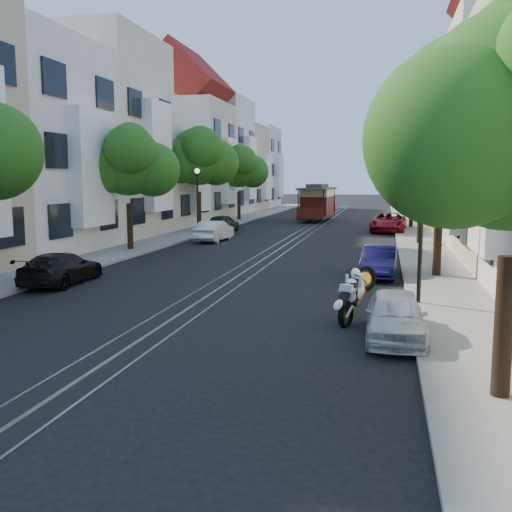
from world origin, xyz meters
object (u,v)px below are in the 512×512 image
Objects in this scene: parked_car_e_mid at (379,261)px; tree_w_c at (199,158)px; tree_e_c at (423,161)px; parked_car_w_near at (61,268)px; tree_e_d at (414,162)px; tree_w_b at (129,163)px; tree_e_b at (444,147)px; parked_car_e_far at (388,222)px; sportbike_rider at (353,292)px; tree_w_d at (239,168)px; parked_car_e_near at (395,316)px; parked_car_w_far at (223,223)px; parked_car_w_mid at (214,231)px; lamp_west at (197,191)px; cable_car at (317,201)px; lamp_east at (422,206)px.

tree_w_c is at bearing 129.94° from parked_car_e_mid.
tree_e_c reaches higher than parked_car_w_near.
tree_e_d reaches higher than tree_w_b.
tree_w_c reaches higher than tree_e_b.
parked_car_e_mid is 18.67m from parked_car_e_far.
tree_e_d is at bearing 106.65° from sportbike_rider.
tree_e_b reaches higher than tree_w_d.
tree_e_d is 2.10× the size of parked_car_e_near.
tree_e_b is 21.53m from tree_w_c.
parked_car_e_far is 1.27× the size of parked_car_w_near.
parked_car_e_near reaches higher than parked_car_w_near.
tree_w_c reaches higher than tree_e_c.
tree_w_d is 1.81× the size of parked_car_w_far.
parked_car_e_far is (12.70, -8.38, -3.93)m from tree_w_d.
tree_e_c is 1.77× the size of parked_car_w_mid.
parked_car_w_far is (1.62, 10.98, -3.78)m from tree_w_b.
tree_e_c is at bearing -173.59° from parked_car_w_mid.
sportbike_rider is (-2.67, -29.26, -4.08)m from tree_e_d.
tree_e_c is 14.28m from parked_car_w_far.
tree_e_b is 4.67m from parked_car_e_mid.
tree_e_b is 1.61× the size of lamp_west.
cable_car is at bearing 125.70° from parked_car_e_far.
parked_car_w_mid is at bearing -96.27° from parked_car_w_near.
lamp_west is (-12.60, 18.00, 0.00)m from lamp_east.
tree_e_d is 15.25m from tree_w_d.
parked_car_w_mid is at bearing -64.24° from tree_w_c.
tree_e_d is 22.56m from parked_car_e_mid.
lamp_west is (0.84, -2.98, -2.22)m from tree_w_c.
lamp_west is (-13.56, 2.02, -1.75)m from tree_e_c.
lamp_east is 1.09× the size of parked_car_w_near.
lamp_east is at bearing 124.44° from parked_car_w_far.
parked_car_w_far is at bearing 119.43° from lamp_east.
parked_car_e_near is at bearing 155.90° from parked_car_w_near.
tree_w_b is 9.96m from parked_car_w_near.
tree_w_b is (-14.40, 5.00, -0.34)m from tree_e_b.
tree_e_d is 27.07m from lamp_east.
tree_w_d is at bearing -77.57° from parked_car_w_mid.
tree_e_b is at bearing -72.25° from cable_car.
tree_e_c reaches higher than cable_car.
parked_car_e_far is at bearing 25.26° from lamp_west.
parked_car_e_near is 27.23m from parked_car_e_far.
tree_e_d reaches higher than lamp_east.
tree_w_b is 17.35m from sportbike_rider.
tree_e_b is 4.05× the size of sportbike_rider.
tree_w_c reaches higher than cable_car.
parked_car_w_mid is (-11.66, -0.68, -3.99)m from tree_e_c.
sportbike_rider is at bearing -87.87° from parked_car_e_far.
tree_w_b is 11.02m from tree_w_c.
parked_car_w_mid is (-8.99, 17.59, -0.18)m from sportbike_rider.
tree_e_c is 1.00× the size of tree_w_d.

